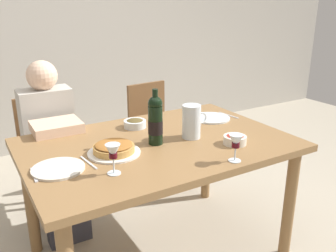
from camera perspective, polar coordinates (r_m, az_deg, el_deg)
name	(u,v)px	position (r m, az deg, el deg)	size (l,w,h in m)	color
ground_plane	(159,252)	(2.46, -1.41, -19.17)	(8.00, 8.00, 0.00)	#B2A893
back_wall	(51,14)	(4.00, -17.87, 16.45)	(8.00, 0.10, 2.80)	#B2ADA3
dining_table	(158,156)	(2.11, -1.56, -4.80)	(1.50, 1.00, 0.76)	olive
wine_bottle	(155,120)	(2.00, -2.00, 0.89)	(0.08, 0.08, 0.32)	black
water_pitcher	(192,123)	(2.12, 3.73, 0.42)	(0.16, 0.11, 0.20)	silver
baked_tart	(114,149)	(1.93, -8.51, -3.55)	(0.28, 0.28, 0.06)	white
salad_bowl	(235,139)	(2.07, 10.48, -2.04)	(0.13, 0.13, 0.06)	silver
olive_bowl	(135,123)	(2.31, -5.23, 0.46)	(0.14, 0.14, 0.05)	silver
wine_glass_left_diner	(236,142)	(1.82, 10.62, -2.57)	(0.07, 0.07, 0.14)	silver
wine_glass_right_diner	(113,153)	(1.68, -8.64, -4.20)	(0.07, 0.07, 0.15)	silver
dinner_plate_left_setting	(211,118)	(2.49, 6.85, 1.26)	(0.25, 0.25, 0.01)	silver
dinner_plate_right_setting	(58,169)	(1.81, -16.89, -6.44)	(0.25, 0.25, 0.01)	silver
fork_left_setting	(193,122)	(2.41, 4.00, 0.63)	(0.16, 0.01, 0.01)	silver
knife_left_setting	(229,115)	(2.58, 9.50, 1.69)	(0.18, 0.01, 0.01)	silver
knife_right_setting	(89,163)	(1.85, -12.38, -5.64)	(0.18, 0.01, 0.01)	silver
spoon_right_setting	(34,175)	(1.80, -20.33, -7.20)	(0.16, 0.01, 0.01)	silver
chair_left	(47,149)	(2.80, -18.51, -3.44)	(0.41, 0.41, 0.87)	brown
diner_left	(53,144)	(2.54, -17.64, -2.75)	(0.34, 0.50, 1.16)	#B7B2A8
chair_right	(154,128)	(3.09, -2.28, -0.35)	(0.44, 0.44, 0.87)	brown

